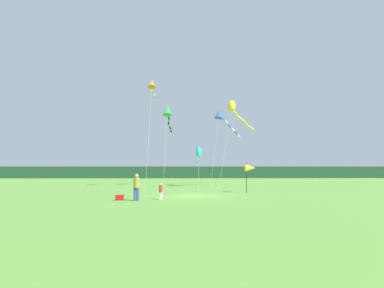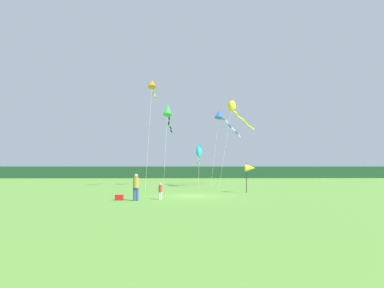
{
  "view_description": "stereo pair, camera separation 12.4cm",
  "coord_description": "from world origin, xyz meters",
  "views": [
    {
      "loc": [
        -0.85,
        -24.86,
        2.18
      ],
      "look_at": [
        0.0,
        6.0,
        4.54
      ],
      "focal_mm": 29.48,
      "sensor_mm": 36.0,
      "label": 1
    },
    {
      "loc": [
        -0.73,
        -24.87,
        2.18
      ],
      "look_at": [
        0.0,
        6.0,
        4.54
      ],
      "focal_mm": 29.48,
      "sensor_mm": 36.0,
      "label": 2
    }
  ],
  "objects": [
    {
      "name": "distant_treeline",
      "position": [
        0.0,
        45.0,
        1.26
      ],
      "size": [
        108.0,
        3.65,
        2.52
      ],
      "primitive_type": "cube",
      "color": "#1E4228",
      "rests_on": "ground"
    },
    {
      "name": "banner_flag_pole",
      "position": [
        5.07,
        2.93,
        2.16
      ],
      "size": [
        0.9,
        0.7,
        2.66
      ],
      "color": "black",
      "rests_on": "ground"
    },
    {
      "name": "kite_green",
      "position": [
        -2.78,
        13.49,
        9.07
      ],
      "size": [
        1.15,
        8.91,
        10.09
      ],
      "color": "#B2B2B2",
      "rests_on": "ground"
    },
    {
      "name": "person_adult",
      "position": [
        -3.98,
        -3.58,
        1.0
      ],
      "size": [
        0.39,
        0.39,
        1.79
      ],
      "color": "#334C8C",
      "rests_on": "ground"
    },
    {
      "name": "kite_orange",
      "position": [
        -4.36,
        9.98,
        11.43
      ],
      "size": [
        0.93,
        7.72,
        12.17
      ],
      "color": "#B2B2B2",
      "rests_on": "ground"
    },
    {
      "name": "kite_blue",
      "position": [
        3.86,
        13.5,
        8.46
      ],
      "size": [
        4.85,
        7.46,
        9.34
      ],
      "color": "#B2B2B2",
      "rests_on": "ground"
    },
    {
      "name": "kite_yellow",
      "position": [
        4.85,
        9.87,
        8.72
      ],
      "size": [
        5.43,
        7.71,
        9.72
      ],
      "color": "#B2B2B2",
      "rests_on": "ground"
    },
    {
      "name": "kite_cyan",
      "position": [
        0.96,
        11.86,
        3.95
      ],
      "size": [
        0.75,
        7.46,
        5.01
      ],
      "color": "#B2B2B2",
      "rests_on": "ground"
    },
    {
      "name": "ground_plane",
      "position": [
        0.0,
        0.0,
        0.0
      ],
      "size": [
        120.0,
        120.0,
        0.0
      ],
      "primitive_type": "plane",
      "color": "#5B9338"
    },
    {
      "name": "cooler_box",
      "position": [
        -5.16,
        -3.2,
        0.19
      ],
      "size": [
        0.53,
        0.33,
        0.37
      ],
      "primitive_type": "cube",
      "color": "red",
      "rests_on": "ground"
    },
    {
      "name": "person_child",
      "position": [
        -2.41,
        -2.78,
        0.63
      ],
      "size": [
        0.25,
        0.25,
        1.13
      ],
      "color": "silver",
      "rests_on": "ground"
    }
  ]
}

